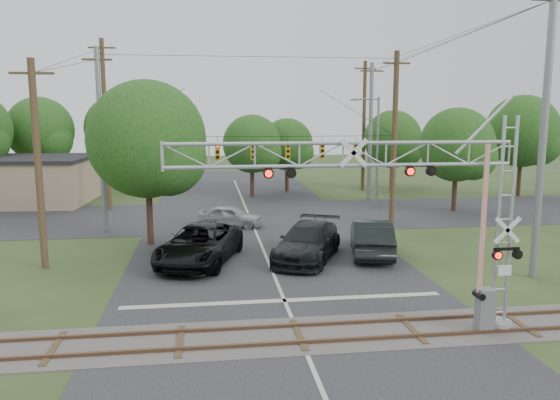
{
  "coord_description": "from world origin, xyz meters",
  "views": [
    {
      "loc": [
        -2.99,
        -15.34,
        7.55
      ],
      "look_at": [
        0.09,
        7.5,
        3.82
      ],
      "focal_mm": 35.0,
      "sensor_mm": 36.0,
      "label": 1
    }
  ],
  "objects": [
    {
      "name": "car_dark",
      "position": [
        2.08,
        11.6,
        0.93
      ],
      "size": [
        4.98,
        6.88,
        1.85
      ],
      "primitive_type": "imported",
      "rotation": [
        0.0,
        0.0,
        -0.42
      ],
      "color": "black",
      "rests_on": "ground"
    },
    {
      "name": "traffic_signal_span",
      "position": [
        0.88,
        20.0,
        5.6
      ],
      "size": [
        19.34,
        0.36,
        11.5
      ],
      "color": "gray",
      "rests_on": "ground"
    },
    {
      "name": "treeline",
      "position": [
        -2.13,
        32.19,
        5.6
      ],
      "size": [
        54.51,
        32.37,
        9.34
      ],
      "color": "#3B251A",
      "rests_on": "ground"
    },
    {
      "name": "streetlight",
      "position": [
        10.22,
        26.36,
        4.87
      ],
      "size": [
        2.32,
        0.24,
        8.71
      ],
      "color": "gray",
      "rests_on": "ground"
    },
    {
      "name": "railroad_track",
      "position": [
        0.0,
        2.0,
        0.03
      ],
      "size": [
        90.0,
        3.2,
        0.17
      ],
      "color": "#49433F",
      "rests_on": "ground"
    },
    {
      "name": "ground",
      "position": [
        0.0,
        0.0,
        0.0
      ],
      "size": [
        160.0,
        160.0,
        0.0
      ],
      "primitive_type": "plane",
      "color": "#2E421E",
      "rests_on": "ground"
    },
    {
      "name": "crossing_gantry",
      "position": [
        3.57,
        1.64,
        4.65
      ],
      "size": [
        11.93,
        0.95,
        7.44
      ],
      "color": "gray",
      "rests_on": "ground"
    },
    {
      "name": "sedan_silver",
      "position": [
        -1.52,
        20.29,
        0.72
      ],
      "size": [
        4.51,
        2.82,
        1.43
      ],
      "primitive_type": "imported",
      "rotation": [
        0.0,
        0.0,
        1.28
      ],
      "color": "#A6A9AE",
      "rests_on": "ground"
    },
    {
      "name": "suv_dark",
      "position": [
        5.61,
        12.05,
        0.95
      ],
      "size": [
        3.24,
        6.09,
        1.91
      ],
      "primitive_type": "imported",
      "rotation": [
        0.0,
        0.0,
        2.92
      ],
      "color": "black",
      "rests_on": "ground"
    },
    {
      "name": "road_cross",
      "position": [
        0.0,
        24.0,
        0.01
      ],
      "size": [
        90.0,
        12.0,
        0.02
      ],
      "primitive_type": "cube",
      "color": "#28282A",
      "rests_on": "ground"
    },
    {
      "name": "utility_poles",
      "position": [
        3.01,
        22.79,
        6.15
      ],
      "size": [
        24.97,
        28.96,
        12.98
      ],
      "color": "#463620",
      "rests_on": "ground"
    },
    {
      "name": "road_main",
      "position": [
        0.0,
        10.0,
        0.01
      ],
      "size": [
        14.0,
        90.0,
        0.02
      ],
      "primitive_type": "cube",
      "color": "#28282A",
      "rests_on": "ground"
    },
    {
      "name": "pickup_black",
      "position": [
        -3.44,
        11.67,
        0.95
      ],
      "size": [
        5.01,
        7.44,
        1.89
      ],
      "primitive_type": "imported",
      "rotation": [
        0.0,
        0.0,
        -0.3
      ],
      "color": "black",
      "rests_on": "ground"
    }
  ]
}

